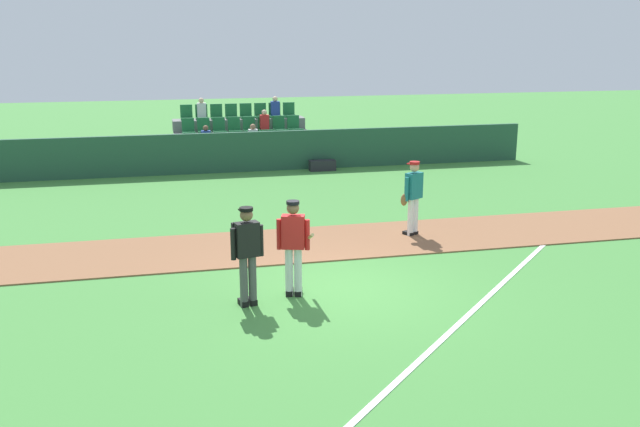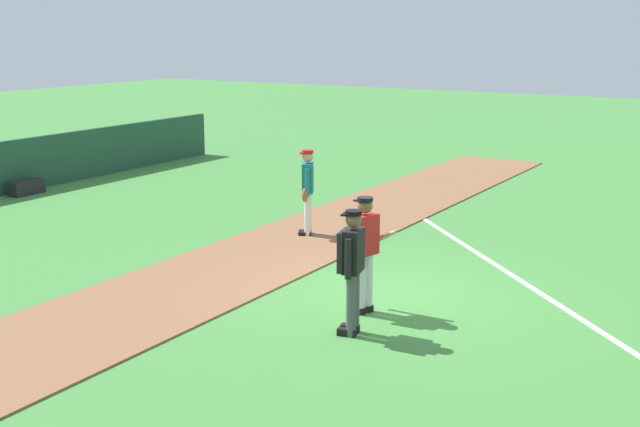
# 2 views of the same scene
# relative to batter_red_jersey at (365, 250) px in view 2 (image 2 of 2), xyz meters

# --- Properties ---
(ground_plane) EXTENTS (80.00, 80.00, 0.00)m
(ground_plane) POSITION_rel_batter_red_jersey_xyz_m (0.82, 0.07, -0.97)
(ground_plane) COLOR #42843A
(infield_dirt_path) EXTENTS (28.00, 2.64, 0.03)m
(infield_dirt_path) POSITION_rel_batter_red_jersey_xyz_m (0.82, 3.05, -0.95)
(infield_dirt_path) COLOR brown
(infield_dirt_path) RESTS_ON ground
(foul_line_chalk) EXTENTS (8.59, 8.52, 0.01)m
(foul_line_chalk) POSITION_rel_batter_red_jersey_xyz_m (3.82, -0.43, -0.96)
(foul_line_chalk) COLOR white
(foul_line_chalk) RESTS_ON ground
(batter_red_jersey) EXTENTS (0.58, 0.80, 1.76)m
(batter_red_jersey) POSITION_rel_batter_red_jersey_xyz_m (0.00, 0.00, 0.00)
(batter_red_jersey) COLOR silver
(batter_red_jersey) RESTS_ON ground
(umpire_home_plate) EXTENTS (0.58, 0.37, 1.76)m
(umpire_home_plate) POSITION_rel_batter_red_jersey_xyz_m (-0.87, -0.27, 0.03)
(umpire_home_plate) COLOR #4C4C4C
(umpire_home_plate) RESTS_ON ground
(runner_teal_jersey) EXTENTS (0.64, 0.43, 1.76)m
(runner_teal_jersey) POSITION_rel_batter_red_jersey_xyz_m (3.43, 3.16, -0.01)
(runner_teal_jersey) COLOR white
(runner_teal_jersey) RESTS_ON ground
(equipment_bag) EXTENTS (0.90, 0.36, 0.36)m
(equipment_bag) POSITION_rel_batter_red_jersey_xyz_m (3.28, 11.49, -0.79)
(equipment_bag) COLOR #232328
(equipment_bag) RESTS_ON ground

